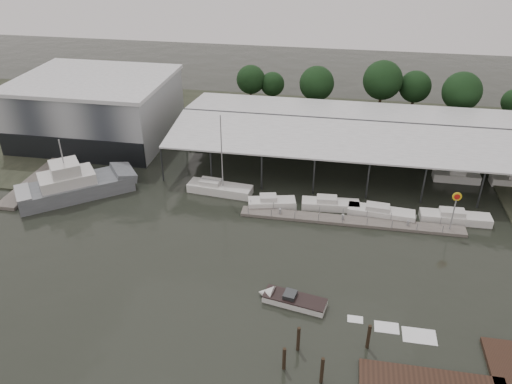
% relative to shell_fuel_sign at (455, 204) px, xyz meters
% --- Properties ---
extents(ground, '(200.00, 200.00, 0.00)m').
position_rel_shell_fuel_sign_xyz_m(ground, '(-27.00, -9.99, -3.93)').
color(ground, black).
rests_on(ground, ground).
extents(land_strip_far, '(140.00, 30.00, 0.30)m').
position_rel_shell_fuel_sign_xyz_m(land_strip_far, '(-27.00, 32.01, -3.83)').
color(land_strip_far, '#3B3F2F').
rests_on(land_strip_far, ground).
extents(land_strip_west, '(20.00, 40.00, 0.30)m').
position_rel_shell_fuel_sign_xyz_m(land_strip_west, '(-67.00, 20.01, -3.83)').
color(land_strip_west, '#3B3F2F').
rests_on(land_strip_west, ground).
extents(storage_warehouse, '(24.50, 20.50, 10.50)m').
position_rel_shell_fuel_sign_xyz_m(storage_warehouse, '(-55.00, 19.95, 1.36)').
color(storage_warehouse, '#999FA3').
rests_on(storage_warehouse, ground).
extents(covered_boat_shed, '(58.24, 24.00, 6.96)m').
position_rel_shell_fuel_sign_xyz_m(covered_boat_shed, '(-10.00, 18.01, 2.20)').
color(covered_boat_shed, white).
rests_on(covered_boat_shed, ground).
extents(trawler_dock, '(3.00, 18.00, 0.50)m').
position_rel_shell_fuel_sign_xyz_m(trawler_dock, '(-57.00, 4.01, -3.68)').
color(trawler_dock, slate).
rests_on(trawler_dock, ground).
extents(floating_dock, '(28.00, 2.00, 1.40)m').
position_rel_shell_fuel_sign_xyz_m(floating_dock, '(-12.00, 0.01, -3.72)').
color(floating_dock, slate).
rests_on(floating_dock, ground).
extents(shell_fuel_sign, '(1.10, 0.18, 5.55)m').
position_rel_shell_fuel_sign_xyz_m(shell_fuel_sign, '(0.00, 0.00, 0.00)').
color(shell_fuel_sign, '#96999C').
rests_on(shell_fuel_sign, ground).
extents(grey_trawler, '(15.46, 13.58, 8.84)m').
position_rel_shell_fuel_sign_xyz_m(grey_trawler, '(-49.32, 0.48, -2.35)').
color(grey_trawler, slate).
rests_on(grey_trawler, ground).
extents(white_sailboat, '(9.22, 3.56, 11.74)m').
position_rel_shell_fuel_sign_xyz_m(white_sailboat, '(-30.22, 4.57, -3.28)').
color(white_sailboat, white).
rests_on(white_sailboat, ground).
extents(speedboat_underway, '(17.88, 5.30, 2.00)m').
position_rel_shell_fuel_sign_xyz_m(speedboat_underway, '(-17.94, -16.00, -3.53)').
color(speedboat_underway, white).
rests_on(speedboat_underway, ground).
extents(moored_cruiser_0, '(6.57, 3.51, 1.70)m').
position_rel_shell_fuel_sign_xyz_m(moored_cruiser_0, '(-22.45, 2.10, -3.31)').
color(moored_cruiser_0, white).
rests_on(moored_cruiser_0, ground).
extents(moored_cruiser_1, '(7.66, 2.69, 1.70)m').
position_rel_shell_fuel_sign_xyz_m(moored_cruiser_1, '(-14.77, 3.06, -3.31)').
color(moored_cruiser_1, white).
rests_on(moored_cruiser_1, ground).
extents(moored_cruiser_2, '(8.58, 2.99, 1.70)m').
position_rel_shell_fuel_sign_xyz_m(moored_cruiser_2, '(-8.25, 2.14, -3.31)').
color(moored_cruiser_2, white).
rests_on(moored_cruiser_2, ground).
extents(moored_cruiser_3, '(8.69, 2.35, 1.70)m').
position_rel_shell_fuel_sign_xyz_m(moored_cruiser_3, '(0.97, 2.56, -3.31)').
color(moored_cruiser_3, white).
rests_on(moored_cruiser_3, ground).
extents(mooring_pilings, '(7.45, 8.96, 3.64)m').
position_rel_shell_fuel_sign_xyz_m(mooring_pilings, '(-13.86, -25.06, -2.86)').
color(mooring_pilings, '#302318').
rests_on(mooring_pilings, ground).
extents(horizon_tree_line, '(67.97, 11.04, 10.77)m').
position_rel_shell_fuel_sign_xyz_m(horizon_tree_line, '(-3.02, 37.71, 2.19)').
color(horizon_tree_line, '#2F2215').
rests_on(horizon_tree_line, ground).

